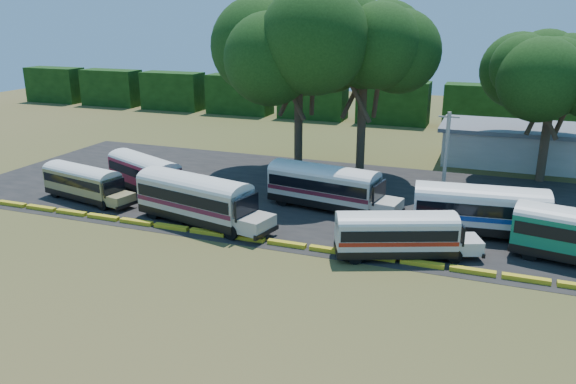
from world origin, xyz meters
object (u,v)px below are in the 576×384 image
(bus_white_red, at_px, (399,232))
(tree_west, at_px, (299,44))
(bus_beige, at_px, (84,181))
(bus_cream_west, at_px, (197,197))
(bus_red, at_px, (146,172))

(bus_white_red, distance_m, tree_west, 23.48)
(bus_beige, bearing_deg, bus_cream_west, 4.82)
(bus_red, bearing_deg, bus_beige, -108.36)
(bus_red, relative_size, bus_white_red, 1.06)
(bus_cream_west, bearing_deg, tree_west, 93.92)
(bus_cream_west, xyz_separation_m, tree_west, (2.43, 15.68, 10.29))
(bus_red, xyz_separation_m, tree_west, (10.44, 10.44, 10.51))
(bus_red, bearing_deg, bus_cream_west, -8.62)
(bus_white_red, bearing_deg, bus_beige, 153.29)
(bus_cream_west, xyz_separation_m, bus_white_red, (15.10, -0.98, -0.36))
(bus_cream_west, relative_size, tree_west, 0.68)
(tree_west, bearing_deg, bus_white_red, -52.75)
(bus_white_red, relative_size, tree_west, 0.56)
(bus_white_red, bearing_deg, bus_cream_west, 154.85)
(bus_red, distance_m, tree_west, 18.12)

